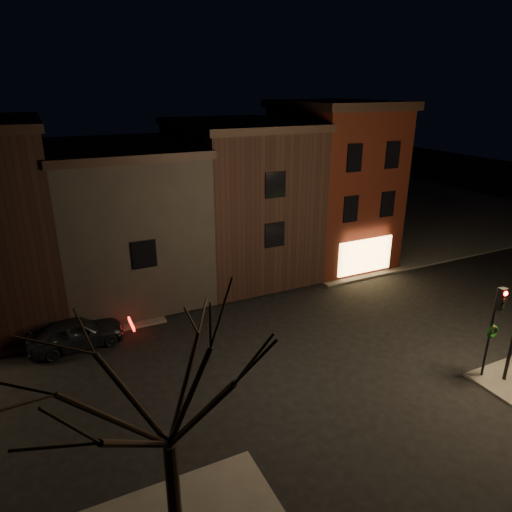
% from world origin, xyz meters
% --- Properties ---
extents(ground, '(120.00, 120.00, 0.00)m').
position_xyz_m(ground, '(0.00, 0.00, 0.00)').
color(ground, black).
rests_on(ground, ground).
extents(sidewalk_far_right, '(30.00, 30.00, 0.12)m').
position_xyz_m(sidewalk_far_right, '(20.00, 20.00, 0.06)').
color(sidewalk_far_right, '#2D2B28').
rests_on(sidewalk_far_right, ground).
extents(corner_building, '(6.50, 8.50, 10.50)m').
position_xyz_m(corner_building, '(8.00, 9.47, 5.40)').
color(corner_building, '#3F130B').
rests_on(corner_building, ground).
extents(row_building_a, '(7.30, 10.30, 9.40)m').
position_xyz_m(row_building_a, '(1.50, 10.50, 4.83)').
color(row_building_a, black).
rests_on(row_building_a, ground).
extents(row_building_b, '(7.80, 10.30, 8.40)m').
position_xyz_m(row_building_b, '(-5.75, 10.50, 4.33)').
color(row_building_b, black).
rests_on(row_building_b, ground).
extents(traffic_signal, '(0.58, 0.38, 4.05)m').
position_xyz_m(traffic_signal, '(5.60, -5.51, 2.81)').
color(traffic_signal, black).
rests_on(traffic_signal, sidewalk_near_right).
extents(bare_tree_left, '(5.60, 5.60, 7.50)m').
position_xyz_m(bare_tree_left, '(-8.00, -7.00, 5.43)').
color(bare_tree_left, black).
rests_on(bare_tree_left, sidewalk_near_left).
extents(parked_car_a, '(4.35, 1.99, 1.45)m').
position_xyz_m(parked_car_a, '(-9.39, 4.50, 0.72)').
color(parked_car_a, black).
rests_on(parked_car_a, ground).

